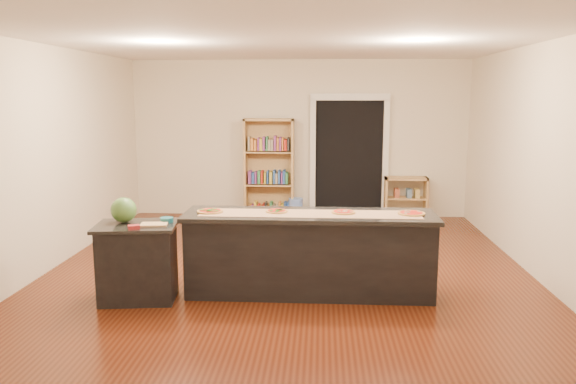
# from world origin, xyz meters

# --- Properties ---
(room) EXTENTS (6.00, 7.00, 2.80)m
(room) POSITION_xyz_m (0.00, 0.00, 1.40)
(room) COLOR beige
(room) RESTS_ON ground
(doorway) EXTENTS (1.40, 0.09, 2.21)m
(doorway) POSITION_xyz_m (0.90, 3.46, 1.20)
(doorway) COLOR black
(doorway) RESTS_ON room
(kitchen_island) EXTENTS (2.75, 0.75, 0.91)m
(kitchen_island) POSITION_xyz_m (0.29, -0.62, 0.46)
(kitchen_island) COLOR black
(kitchen_island) RESTS_ON ground
(side_counter) EXTENTS (0.84, 0.62, 0.83)m
(side_counter) POSITION_xyz_m (-1.55, -0.93, 0.42)
(side_counter) COLOR black
(side_counter) RESTS_ON ground
(bookshelf) EXTENTS (0.89, 0.32, 1.77)m
(bookshelf) POSITION_xyz_m (-0.53, 3.29, 0.89)
(bookshelf) COLOR tan
(bookshelf) RESTS_ON ground
(low_shelf) EXTENTS (0.75, 0.32, 0.75)m
(low_shelf) POSITION_xyz_m (1.91, 3.29, 0.38)
(low_shelf) COLOR tan
(low_shelf) RESTS_ON ground
(waste_bin) EXTENTS (0.25, 0.25, 0.37)m
(waste_bin) POSITION_xyz_m (-0.04, 3.19, 0.18)
(waste_bin) COLOR #6188DA
(waste_bin) RESTS_ON ground
(kraft_paper) EXTENTS (2.39, 0.43, 0.00)m
(kraft_paper) POSITION_xyz_m (0.29, -0.64, 0.91)
(kraft_paper) COLOR #A97C57
(kraft_paper) RESTS_ON kitchen_island
(watermelon) EXTENTS (0.27, 0.27, 0.27)m
(watermelon) POSITION_xyz_m (-1.70, -0.85, 0.97)
(watermelon) COLOR #144214
(watermelon) RESTS_ON side_counter
(cutting_board) EXTENTS (0.30, 0.22, 0.02)m
(cutting_board) POSITION_xyz_m (-1.34, -0.97, 0.84)
(cutting_board) COLOR tan
(cutting_board) RESTS_ON side_counter
(package_red) EXTENTS (0.14, 0.12, 0.04)m
(package_red) POSITION_xyz_m (-1.50, -1.15, 0.85)
(package_red) COLOR maroon
(package_red) RESTS_ON side_counter
(package_teal) EXTENTS (0.14, 0.14, 0.05)m
(package_teal) POSITION_xyz_m (-1.24, -0.82, 0.86)
(package_teal) COLOR #195966
(package_teal) RESTS_ON side_counter
(pizza_a) EXTENTS (0.30, 0.30, 0.02)m
(pizza_a) POSITION_xyz_m (-0.81, -0.63, 0.92)
(pizza_a) COLOR #AF8543
(pizza_a) RESTS_ON kitchen_island
(pizza_b) EXTENTS (0.25, 0.25, 0.02)m
(pizza_b) POSITION_xyz_m (-0.08, -0.58, 0.92)
(pizza_b) COLOR #AF8543
(pizza_b) RESTS_ON kitchen_island
(pizza_c) EXTENTS (0.26, 0.26, 0.02)m
(pizza_c) POSITION_xyz_m (0.65, -0.59, 0.92)
(pizza_c) COLOR #AF8543
(pizza_c) RESTS_ON kitchen_island
(pizza_d) EXTENTS (0.30, 0.30, 0.02)m
(pizza_d) POSITION_xyz_m (1.39, -0.61, 0.92)
(pizza_d) COLOR #AF8543
(pizza_d) RESTS_ON kitchen_island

